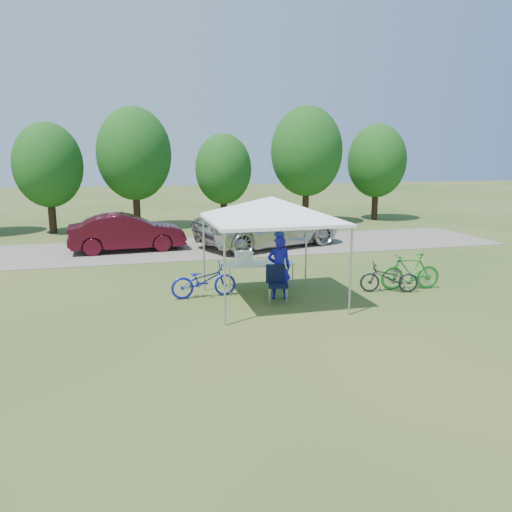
{
  "coord_description": "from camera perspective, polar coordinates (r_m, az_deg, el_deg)",
  "views": [
    {
      "loc": [
        -3.51,
        -11.95,
        3.76
      ],
      "look_at": [
        0.12,
        2.0,
        0.81
      ],
      "focal_mm": 35.0,
      "sensor_mm": 36.0,
      "label": 1
    }
  ],
  "objects": [
    {
      "name": "minivan",
      "position": [
        20.71,
        1.58,
        3.6
      ],
      "size": [
        6.85,
        4.79,
        1.74
      ],
      "primitive_type": "imported",
      "rotation": [
        0.0,
        0.0,
        1.91
      ],
      "color": "silver",
      "rests_on": "gravel_strip"
    },
    {
      "name": "bike_dark",
      "position": [
        14.25,
        14.98,
        -2.39
      ],
      "size": [
        1.69,
        1.0,
        0.84
      ],
      "primitive_type": "imported",
      "rotation": [
        0.0,
        0.0,
        -1.87
      ],
      "color": "black",
      "rests_on": "ground"
    },
    {
      "name": "folding_chair",
      "position": [
        12.87,
        2.38,
        -2.78
      ],
      "size": [
        0.59,
        0.61,
        0.96
      ],
      "rotation": [
        0.0,
        0.0,
        -0.24
      ],
      "color": "black",
      "rests_on": "ground"
    },
    {
      "name": "gravel_strip",
      "position": [
        20.6,
        -4.54,
        1.05
      ],
      "size": [
        24.0,
        5.0,
        0.02
      ],
      "primitive_type": "cube",
      "color": "gray",
      "rests_on": "ground"
    },
    {
      "name": "ground",
      "position": [
        13.01,
        1.71,
        -5.23
      ],
      "size": [
        100.0,
        100.0,
        0.0
      ],
      "primitive_type": "plane",
      "color": "#2D5119",
      "rests_on": "ground"
    },
    {
      "name": "cooler",
      "position": [
        13.8,
        -1.4,
        -0.16
      ],
      "size": [
        0.47,
        0.32,
        0.34
      ],
      "color": "white",
      "rests_on": "folding_table"
    },
    {
      "name": "folding_table",
      "position": [
        13.95,
        0.28,
        -0.94
      ],
      "size": [
        1.9,
        0.79,
        0.78
      ],
      "color": "white",
      "rests_on": "ground"
    },
    {
      "name": "bike_blue",
      "position": [
        13.36,
        -6.0,
        -2.79
      ],
      "size": [
        1.79,
        0.73,
        0.92
      ],
      "primitive_type": "imported",
      "rotation": [
        0.0,
        0.0,
        1.64
      ],
      "color": "#1316A6",
      "rests_on": "ground"
    },
    {
      "name": "cyclist",
      "position": [
        13.08,
        2.65,
        -1.31
      ],
      "size": [
        0.68,
        0.52,
        1.69
      ],
      "primitive_type": "imported",
      "rotation": [
        0.0,
        0.0,
        2.94
      ],
      "color": "#15139D",
      "rests_on": "ground"
    },
    {
      "name": "bike_green",
      "position": [
        14.7,
        17.22,
        -1.7
      ],
      "size": [
        1.77,
        0.7,
        1.03
      ],
      "primitive_type": "imported",
      "rotation": [
        0.0,
        0.0,
        -1.7
      ],
      "color": "#1B7B25",
      "rests_on": "ground"
    },
    {
      "name": "sedan",
      "position": [
        20.23,
        -14.51,
        2.64
      ],
      "size": [
        4.53,
        1.84,
        1.46
      ],
      "primitive_type": "imported",
      "rotation": [
        0.0,
        0.0,
        1.64
      ],
      "color": "#460B18",
      "rests_on": "gravel_strip"
    },
    {
      "name": "ice_cream_cup",
      "position": [
        14.04,
        2.63,
        -0.55
      ],
      "size": [
        0.09,
        0.09,
        0.07
      ],
      "primitive_type": "cylinder",
      "color": "gold",
      "rests_on": "folding_table"
    },
    {
      "name": "canopy",
      "position": [
        12.5,
        1.79,
        6.49
      ],
      "size": [
        4.53,
        4.53,
        3.0
      ],
      "color": "#A5A5AA",
      "rests_on": "ground"
    },
    {
      "name": "treeline",
      "position": [
        26.19,
        -7.68,
        10.97
      ],
      "size": [
        24.89,
        4.28,
        6.3
      ],
      "color": "#382314",
      "rests_on": "ground"
    }
  ]
}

